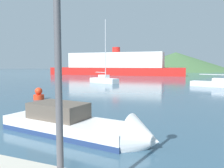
{
  "coord_description": "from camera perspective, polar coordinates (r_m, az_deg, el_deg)",
  "views": [
    {
      "loc": [
        7.55,
        -3.09,
        2.82
      ],
      "look_at": [
        0.76,
        14.0,
        1.2
      ],
      "focal_mm": 35.0,
      "sensor_mm": 36.0,
      "label": 1
    }
  ],
  "objects": [
    {
      "name": "motorboat_near",
      "position": [
        8.95,
        -8.32,
        -10.96
      ],
      "size": [
        6.98,
        2.58,
        1.78
      ],
      "rotation": [
        0.0,
        0.0,
        -0.13
      ],
      "color": "white",
      "rests_on": "ground_plane"
    },
    {
      "name": "sailboat_inner",
      "position": [
        30.82,
        26.95,
        0.14
      ],
      "size": [
        7.81,
        3.78,
        10.01
      ],
      "rotation": [
        0.0,
        0.0,
        -0.31
      ],
      "color": "silver",
      "rests_on": "ground_plane"
    },
    {
      "name": "sailboat_middle",
      "position": [
        34.03,
        -2.13,
        1.21
      ],
      "size": [
        5.29,
        3.32,
        9.69
      ],
      "rotation": [
        0.0,
        0.0,
        -0.4
      ],
      "color": "white",
      "rests_on": "ground_plane"
    },
    {
      "name": "ferry_distant",
      "position": [
        61.72,
        1.09,
        4.93
      ],
      "size": [
        37.74,
        11.02,
        7.73
      ],
      "rotation": [
        0.0,
        0.0,
        0.06
      ],
      "color": "red",
      "rests_on": "ground_plane"
    },
    {
      "name": "buoy_marker",
      "position": [
        18.82,
        -18.6,
        -2.61
      ],
      "size": [
        0.85,
        0.85,
        0.97
      ],
      "color": "red",
      "rests_on": "ground_plane"
    },
    {
      "name": "hill_west",
      "position": [
        121.73,
        3.42,
        5.69
      ],
      "size": [
        45.1,
        45.1,
        8.46
      ],
      "color": "#3D6038",
      "rests_on": "ground_plane"
    },
    {
      "name": "hill_central",
      "position": [
        107.09,
        16.28,
        5.65
      ],
      "size": [
        50.81,
        50.81,
        8.67
      ],
      "color": "#3D6038",
      "rests_on": "ground_plane"
    }
  ]
}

